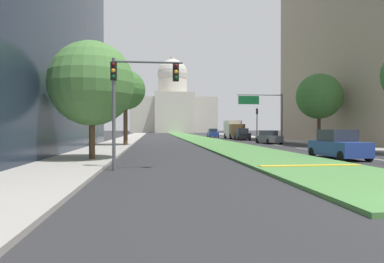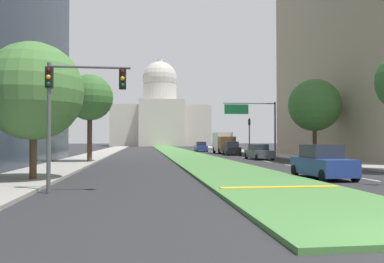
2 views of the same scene
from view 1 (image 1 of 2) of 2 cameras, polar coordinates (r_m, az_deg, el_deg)
ground_plane at (r=69.70m, az=-0.43°, el=-0.93°), size 275.42×275.42×0.00m
grass_median at (r=63.48m, az=0.18°, el=-1.03°), size 5.61×112.67×0.14m
median_curb_nose at (r=17.03m, az=19.70°, el=-5.51°), size 5.05×0.50×0.04m
lane_dashes_right at (r=53.92m, az=8.26°, el=-1.41°), size 0.16×74.56×0.01m
sidewalk_left at (r=56.94m, az=-10.99°, el=-1.23°), size 4.00×112.67×0.15m
sidewalk_right at (r=59.99m, az=12.21°, el=-1.14°), size 4.00×112.67×0.15m
midrise_block_right at (r=49.85m, az=27.83°, el=12.18°), size 12.44×27.36×23.94m
capitol_building at (r=131.47m, az=-3.35°, el=4.04°), size 32.20×26.59×29.96m
traffic_light_near_left at (r=15.78m, az=-10.25°, el=7.25°), size 3.34×0.35×5.20m
traffic_light_far_right at (r=55.35m, az=11.12°, el=2.06°), size 0.28×0.35×5.20m
overhead_guide_sign at (r=45.12m, az=12.44°, el=4.10°), size 6.22×0.20×6.50m
street_tree_left_near at (r=20.41m, az=-16.86°, el=7.87°), size 4.94×4.94×7.02m
street_tree_left_mid at (r=35.66m, az=-11.38°, el=6.98°), size 4.18×4.18×8.03m
street_tree_right_mid at (r=39.95m, az=21.01°, el=5.65°), size 5.07×5.07×8.02m
sedan_lead_stopped at (r=22.89m, az=23.82°, el=-2.19°), size 1.99×4.35×1.86m
sedan_midblock at (r=41.96m, az=13.06°, el=-0.98°), size 2.12×4.45×1.63m
sedan_distant at (r=52.58m, az=8.62°, el=-0.54°), size 2.12×4.21×1.85m
sedan_far_horizon at (r=67.39m, az=3.60°, el=-0.29°), size 2.10×4.65×1.75m
box_truck_delivery at (r=58.58m, az=7.18°, el=0.39°), size 2.40×6.40×3.20m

